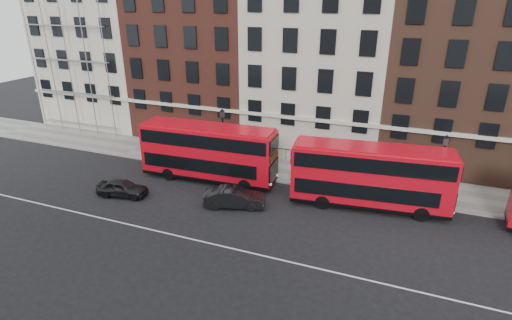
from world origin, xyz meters
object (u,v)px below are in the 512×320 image
at_px(car_rear, 122,188).
at_px(car_front, 234,197).
at_px(bus_c, 370,175).
at_px(bus_b, 208,151).

xyz_separation_m(car_rear, car_front, (8.73, 1.56, 0.07)).
bearing_deg(car_rear, bus_c, -84.64).
distance_m(bus_b, bus_c, 12.91).
relative_size(bus_b, bus_c, 1.00).
relative_size(bus_c, car_rear, 2.91).
bearing_deg(bus_b, bus_c, -2.70).
bearing_deg(bus_c, bus_b, 173.57).
bearing_deg(car_front, bus_b, 30.43).
distance_m(car_rear, car_front, 8.87).
height_order(bus_c, car_rear, bus_c).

